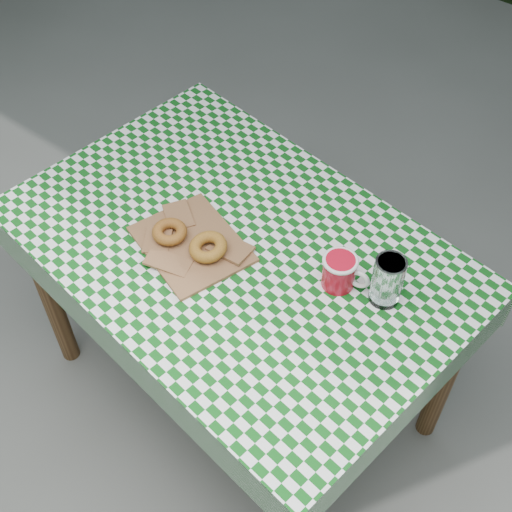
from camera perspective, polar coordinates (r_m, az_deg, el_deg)
The scene contains 8 objects.
ground at distance 2.53m, azimuth -3.00°, elevation -7.09°, with size 60.00×60.00×0.00m, color #5A5B55.
table at distance 2.11m, azimuth -1.40°, elevation -5.95°, with size 1.19×0.79×0.75m, color #4F2F1B.
tablecloth at distance 1.81m, azimuth -1.62°, elevation 0.83°, with size 1.21×0.81×0.01m, color #0C4C12.
paper_bag at distance 1.81m, azimuth -5.37°, elevation 1.05°, with size 0.29×0.23×0.02m, color olive.
bagel_front at distance 1.81m, azimuth -7.18°, elevation 2.00°, with size 0.09×0.09×0.03m, color #90611D.
bagel_back at distance 1.76m, azimuth -4.00°, elevation 0.75°, with size 0.10×0.10×0.03m, color #A47522.
coffee_mug at distance 1.70m, azimuth 6.90°, elevation -1.30°, with size 0.16×0.16×0.09m, color #AA0B1D, non-canonical shape.
drinking_glass at distance 1.67m, azimuth 10.84°, elevation -2.01°, with size 0.08×0.08×0.14m, color white.
Camera 1 is at (0.94, -1.02, 2.11)m, focal length 48.26 mm.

